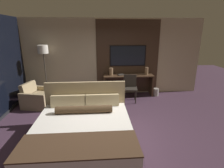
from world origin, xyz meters
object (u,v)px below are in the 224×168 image
Objects in this scene: desk_chair at (130,86)px; vase_tall at (147,71)px; vase_short at (111,72)px; waste_bin at (156,92)px; armchair_by_window at (39,98)px; floor_lamp at (43,54)px; tv at (128,56)px; bed at (83,132)px; book at (121,75)px; desk at (128,81)px.

vase_tall reaches higher than desk_chair.
vase_tall is at bearing -1.14° from vase_short.
vase_short is 0.94× the size of waste_bin.
armchair_by_window is 3.87m from vase_tall.
floor_lamp reaches higher than armchair_by_window.
floor_lamp reaches higher than waste_bin.
tv is 0.71× the size of floor_lamp.
bed is 3.69m from vase_tall.
armchair_by_window is 2.63m from vase_short.
floor_lamp is 2.80m from book.
bed is 3.76m from waste_bin.
bed is 8.20× the size of vase_short.
waste_bin is at bearing 28.88° from desk_chair.
book is (-0.28, -0.03, 0.27)m from desk.
desk is 0.95m from tv.
waste_bin is (1.68, -0.16, -0.79)m from vase_short.
tv reaches higher than waste_bin.
desk is at bearing 64.43° from bed.
tv is 2.98m from floor_lamp.
bed reaches higher than armchair_by_window.
bed is 3.54m from floor_lamp.
desk_chair is at bearing -64.67° from book.
desk_chair reaches higher than book.
book is 0.92× the size of waste_bin.
armchair_by_window is at bearing -165.03° from book.
vase_tall is at bearing 0.67° from floor_lamp.
vase_tall is 1.31m from vase_short.
book is at bearing -174.08° from desk.
desk_chair is at bearing -92.44° from desk.
desk_chair is 3.45× the size of vase_short.
vase_short is (0.79, 2.99, 0.60)m from bed.
armchair_by_window is 1.52m from floor_lamp.
floor_lamp is at bearing -179.33° from vase_tall.
waste_bin is (1.32, -0.13, -0.67)m from book.
vase_short is at bearing 179.55° from desk.
tv is 4.79× the size of waste_bin.
book is (2.78, 0.74, 0.55)m from armchair_by_window.
vase_short is (2.33, 0.07, -0.67)m from floor_lamp.
tv reaches higher than bed.
floor_lamp is (0.09, 0.71, 1.34)m from armchair_by_window.
book is at bearing 0.75° from floor_lamp.
bed is 1.18× the size of desk.
vase_tall reaches higher than waste_bin.
armchair_by_window is at bearing -165.83° from desk.
vase_tall is (0.70, 0.54, 0.38)m from desk_chair.
bed is at bearing -62.28° from floor_lamp.
waste_bin is at bearing -5.50° from book.
waste_bin is (2.47, 2.83, -0.18)m from bed.
bed is at bearing -114.10° from tv.
vase_short is at bearing 174.54° from waste_bin.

